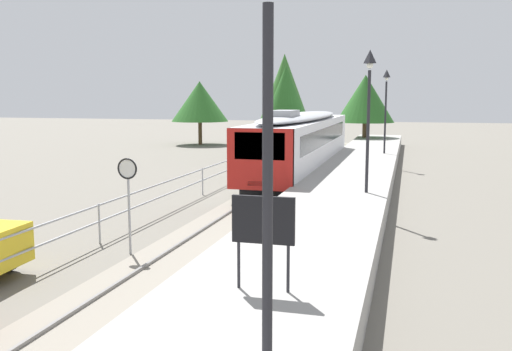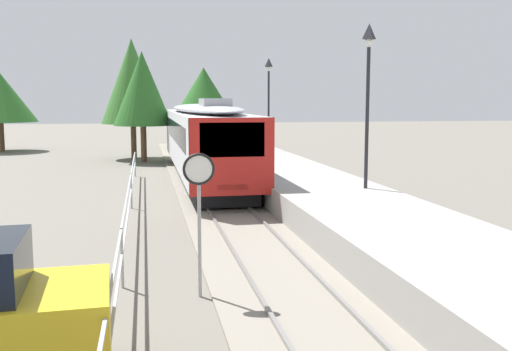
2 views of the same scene
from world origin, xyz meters
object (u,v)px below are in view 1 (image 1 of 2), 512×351
object	(u,v)px
platform_lamp_mid_platform	(369,94)
speed_limit_sign	(128,182)
platform_lamp_far_end	(386,95)
platform_notice_board	(263,223)
commuter_train	(301,139)
platform_lamp_near_end	(268,87)

from	to	relation	value
platform_lamp_mid_platform	speed_limit_sign	xyz separation A→B (m)	(-6.18, -7.20, -2.50)
platform_lamp_far_end	speed_limit_sign	size ratio (longest dim) A/B	1.91
platform_lamp_far_end	speed_limit_sign	world-z (taller)	platform_lamp_far_end
platform_notice_board	speed_limit_sign	world-z (taller)	speed_limit_sign
platform_lamp_far_end	commuter_train	bearing A→B (deg)	-127.62
platform_notice_board	speed_limit_sign	xyz separation A→B (m)	(-5.12, 4.34, -0.06)
platform_notice_board	speed_limit_sign	size ratio (longest dim) A/B	0.64
commuter_train	speed_limit_sign	xyz separation A→B (m)	(-1.80, -16.98, -0.02)
commuter_train	platform_notice_board	distance (m)	21.58
platform_lamp_mid_platform	speed_limit_sign	world-z (taller)	platform_lamp_mid_platform
platform_lamp_near_end	platform_notice_board	size ratio (longest dim) A/B	2.97
commuter_train	speed_limit_sign	world-z (taller)	commuter_train
commuter_train	platform_lamp_mid_platform	world-z (taller)	platform_lamp_mid_platform
platform_lamp_mid_platform	platform_notice_board	distance (m)	11.85
platform_lamp_mid_platform	platform_lamp_far_end	bearing A→B (deg)	90.00
commuter_train	platform_lamp_near_end	distance (m)	25.74
platform_lamp_near_end	speed_limit_sign	xyz separation A→B (m)	(-6.18, 8.26, -2.50)
commuter_train	platform_lamp_mid_platform	bearing A→B (deg)	-65.87
platform_notice_board	speed_limit_sign	bearing A→B (deg)	139.67
commuter_train	platform_lamp_near_end	xyz separation A→B (m)	(4.38, -25.24, 2.48)
platform_lamp_far_end	platform_notice_board	world-z (taller)	platform_lamp_far_end
platform_lamp_mid_platform	platform_lamp_far_end	xyz separation A→B (m)	(0.00, 15.46, 0.00)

